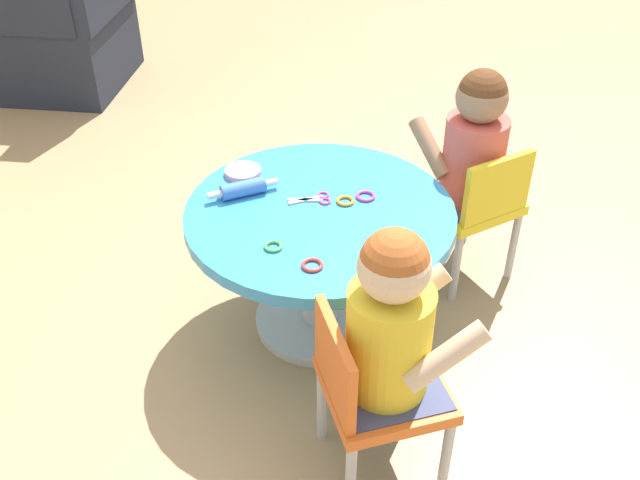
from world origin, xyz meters
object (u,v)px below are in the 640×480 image
Objects in this scene: seated_child_right at (474,142)px; craft_scissors at (316,199)px; craft_table at (320,241)px; child_chair_left at (372,389)px; armchair_dark at (62,29)px; rolling_pin at (243,189)px; child_chair_right at (474,204)px; seated_child_left at (392,321)px.

craft_scissors is at bearing 143.40° from seated_child_right.
child_chair_left is (-0.45, -0.39, -0.04)m from craft_table.
rolling_pin is (-1.11, -1.90, 0.18)m from armchair_dark.
craft_scissors is (-0.47, 0.35, -0.07)m from seated_child_right.
child_chair_right is (0.94, 0.05, 0.00)m from child_chair_left.
armchair_dark reaches higher than craft_scissors.
rolling_pin is 1.41× the size of craft_scissors.
craft_scissors is at bearing 41.31° from child_chair_left.
seated_child_left is at bearing -119.37° from rolling_pin.
armchair_dark is at bearing 77.31° from seated_child_right.
child_chair_left and child_chair_right have the same top height.
rolling_pin is at bearing 134.68° from seated_child_right.
armchair_dark is 2.35m from craft_scissors.
craft_table is 0.60m from child_chair_right.
child_chair_right is 0.23m from seated_child_right.
craft_scissors reaches higher than craft_table.
craft_table is at bearing -137.49° from craft_scissors.
child_chair_left is at bearing -120.77° from armchair_dark.
craft_scissors is (-0.45, 0.38, 0.16)m from child_chair_right.
craft_table is 2.40m from armchair_dark.
seated_child_left is 0.94m from child_chair_right.
craft_scissors is at bearing -115.85° from armchair_dark.
armchair_dark is at bearing 59.23° from child_chair_left.
rolling_pin is (0.38, 0.67, -0.04)m from seated_child_left.
child_chair_right is at bearing -102.99° from armchair_dark.
child_chair_right reaches higher than craft_scissors.
child_chair_left is 0.94m from child_chair_right.
craft_table is at bearing 41.20° from child_chair_left.
seated_child_left and seated_child_right have the same top height.
armchair_dark reaches higher than rolling_pin.
child_chair_right reaches higher than rolling_pin.
craft_scissors is (-1.02, -2.11, 0.16)m from armchair_dark.
child_chair_left reaches higher than rolling_pin.
craft_table is at bearing 148.69° from seated_child_right.
child_chair_right is at bearing 3.03° from child_chair_left.
child_chair_left is 3.90× the size of craft_scissors.
rolling_pin is at bearing 57.75° from child_chair_left.
child_chair_left is at bearing -175.02° from seated_child_right.
armchair_dark reaches higher than child_chair_right.
child_chair_left is at bearing -138.69° from craft_scissors.
seated_child_right is at bearing 4.98° from child_chair_left.
child_chair_right is 1.05× the size of seated_child_right.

